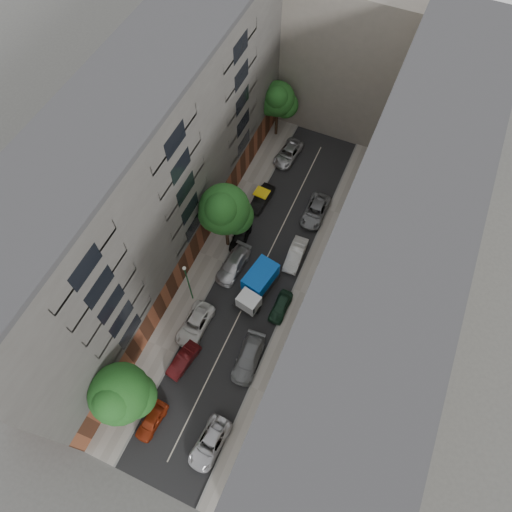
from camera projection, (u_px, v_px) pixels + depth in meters
The scene contains 25 objects.
ground at pixel (258, 276), 48.45m from camera, with size 120.00×120.00×0.00m, color #4C4C49.
road_surface at pixel (258, 276), 48.44m from camera, with size 8.00×44.00×0.02m, color black.
sidewalk_left at pixel (212, 257), 49.46m from camera, with size 3.00×44.00×0.15m, color gray.
sidewalk_right at pixel (307, 294), 47.30m from camera, with size 3.00×44.00×0.15m, color gray.
building_left at pixel (149, 184), 41.89m from camera, with size 8.00×44.00×20.00m, color #484643.
building_right at pixel (381, 269), 37.56m from camera, with size 8.00×44.00×20.00m, color #C2B697.
building_endcap at pixel (354, 45), 53.17m from camera, with size 18.00×12.00×18.00m, color slate.
tarp_truck at pixel (257, 285), 46.33m from camera, with size 3.23×6.01×2.61m.
car_left_0 at pixel (152, 421), 40.63m from camera, with size 1.51×3.75×1.28m, color maroon.
car_left_1 at pixel (183, 360), 43.31m from camera, with size 1.38×3.95×1.30m, color #4A0E11.
car_left_2 at pixel (195, 325), 45.02m from camera, with size 2.32×5.03×1.40m, color silver.
car_left_3 at pixel (233, 265), 48.26m from camera, with size 2.09×5.14×1.49m, color silver.
car_left_4 at pixel (241, 236), 50.06m from camera, with size 1.69×4.20×1.43m, color black.
car_left_5 at pixel (262, 198), 52.57m from camera, with size 1.47×4.21×1.39m, color black.
car_left_6 at pixel (288, 153), 55.93m from camera, with size 2.27×4.92×1.37m, color #BAB9BF.
car_right_0 at pixel (210, 443), 39.68m from camera, with size 2.24×4.86×1.35m, color silver.
car_right_1 at pixel (248, 358), 43.29m from camera, with size 2.10×5.16×1.50m, color slate.
car_right_2 at pixel (281, 307), 46.01m from camera, with size 1.51×3.75×1.28m, color #152F1F.
car_right_3 at pixel (296, 255), 48.87m from camera, with size 1.54×4.43×1.46m, color silver.
car_right_4 at pixel (315, 211), 51.68m from camera, with size 2.34×5.07×1.41m, color slate.
tree_near at pixel (120, 396), 37.19m from camera, with size 5.35×5.09×7.84m.
tree_mid at pixel (225, 212), 44.56m from camera, with size 5.39×5.13×9.43m.
tree_far at pixel (278, 101), 53.49m from camera, with size 4.59×4.20×7.93m.
lamp_post at pixel (188, 280), 43.41m from camera, with size 0.36×0.36×6.76m.
pedestrian at pixel (325, 271), 47.61m from camera, with size 0.60×0.39×1.65m, color black.
Camera 1 is at (8.58, -20.16, 43.26)m, focal length 32.00 mm.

